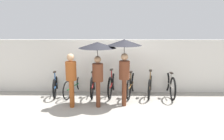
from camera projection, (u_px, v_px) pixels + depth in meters
The scene contains 12 objects.
ground_plane at pixel (111, 112), 6.23m from camera, with size 30.00×30.00×0.00m, color #9E998E.
back_wall at pixel (112, 66), 7.89m from camera, with size 12.00×0.12×1.91m.
parked_bicycle_0 at pixel (56, 84), 7.74m from camera, with size 0.47×1.65×1.07m.
parked_bicycle_1 at pixel (74, 85), 7.68m from camera, with size 0.58×1.68×1.11m.
parked_bicycle_2 at pixel (93, 84), 7.69m from camera, with size 0.44×1.76×0.99m.
parked_bicycle_3 at pixel (112, 84), 7.68m from camera, with size 0.44×1.73×1.10m.
parked_bicycle_4 at pixel (131, 85), 7.59m from camera, with size 0.57×1.68×1.09m.
parked_bicycle_5 at pixel (150, 85), 7.65m from camera, with size 0.54×1.69×0.98m.
parked_bicycle_6 at pixel (169, 84), 7.61m from camera, with size 0.44×1.80×1.09m.
pedestrian_leading at pixel (71, 76), 6.47m from camera, with size 0.32×0.32×1.62m.
pedestrian_center at pixel (98, 54), 6.45m from camera, with size 1.12×1.12×1.94m.
pedestrian_trailing at pixel (124, 53), 6.55m from camera, with size 1.04×1.04×2.01m.
Camera 1 is at (0.11, -5.83, 2.50)m, focal length 35.00 mm.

